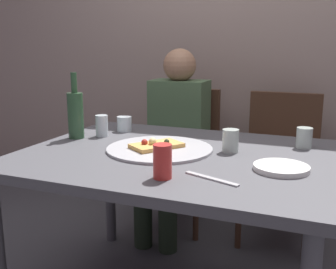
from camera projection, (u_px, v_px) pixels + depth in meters
back_wall at (243, 29)px, 2.82m from camera, size 6.00×0.10×2.60m
dining_table at (175, 170)px, 1.77m from camera, size 1.31×1.03×0.74m
pizza_tray at (160, 149)px, 1.79m from camera, size 0.47×0.47×0.01m
pizza_slice_last at (156, 145)px, 1.78m from camera, size 0.23×0.25×0.05m
wine_bottle at (76, 114)px, 2.00m from camera, size 0.08×0.08×0.33m
tumbler_near at (304, 138)px, 1.82m from camera, size 0.07×0.07×0.09m
tumbler_far at (230, 141)px, 1.75m from camera, size 0.07×0.07×0.10m
wine_glass at (124, 124)px, 2.17m from camera, size 0.08×0.08×0.08m
short_glass at (102, 126)px, 2.05m from camera, size 0.06×0.06×0.11m
soda_can at (162, 161)px, 1.40m from camera, size 0.07×0.07×0.12m
plate_stack at (281, 168)px, 1.50m from camera, size 0.21×0.21×0.02m
table_knife at (211, 179)px, 1.40m from camera, size 0.21×0.10×0.01m
chair_left at (182, 147)px, 2.73m from camera, size 0.44×0.44×0.90m
chair_right at (280, 157)px, 2.50m from camera, size 0.44×0.44×0.90m
guest_in_sweater at (174, 133)px, 2.57m from camera, size 0.36×0.56×1.17m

